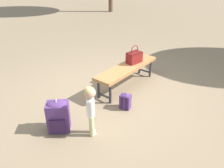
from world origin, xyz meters
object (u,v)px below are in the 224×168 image
(park_bench, at_px, (127,69))
(handbag, at_px, (134,57))
(backpack_large, at_px, (58,115))
(backpack_small, at_px, (125,101))
(child_standing, at_px, (90,104))

(park_bench, xyz_separation_m, handbag, (-0.24, 0.06, 0.18))
(handbag, bearing_deg, park_bench, -13.52)
(backpack_large, relative_size, backpack_small, 1.77)
(park_bench, bearing_deg, child_standing, 2.92)
(handbag, bearing_deg, child_standing, 0.74)
(handbag, xyz_separation_m, child_standing, (1.83, 0.02, -0.04))
(handbag, xyz_separation_m, backpack_small, (0.98, 0.22, -0.43))
(park_bench, bearing_deg, backpack_small, 20.11)
(handbag, distance_m, backpack_small, 1.09)
(backpack_small, bearing_deg, child_standing, -12.80)
(handbag, distance_m, child_standing, 1.83)
(park_bench, distance_m, handbag, 0.31)
(park_bench, relative_size, backpack_large, 3.08)
(park_bench, relative_size, backpack_small, 5.45)
(handbag, relative_size, child_standing, 0.46)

